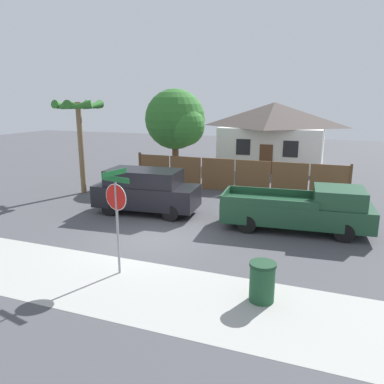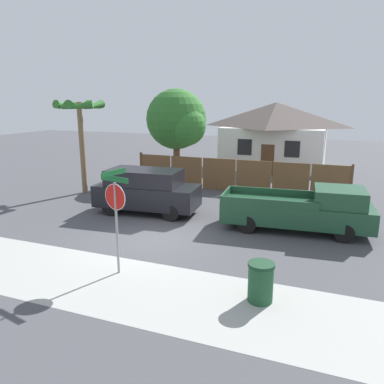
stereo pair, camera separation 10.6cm
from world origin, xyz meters
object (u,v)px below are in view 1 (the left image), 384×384
object	(u,v)px
house	(273,134)
trash_bin	(262,282)
oak_tree	(177,121)
palm_tree	(79,114)
red_suv	(146,190)
orange_pickup	(302,209)
stop_sign	(116,204)

from	to	relation	value
house	trash_bin	xyz separation A→B (m)	(2.89, -19.94, -1.97)
house	oak_tree	world-z (taller)	oak_tree
oak_tree	palm_tree	bearing A→B (deg)	-128.09
house	oak_tree	distance (m)	8.82
red_suv	orange_pickup	xyz separation A→B (m)	(6.71, 0.02, -0.19)
oak_tree	red_suv	xyz separation A→B (m)	(1.35, -6.80, -2.67)
stop_sign	palm_tree	bearing A→B (deg)	143.73
orange_pickup	stop_sign	size ratio (longest dim) A/B	1.87
oak_tree	stop_sign	bearing A→B (deg)	-74.76
orange_pickup	stop_sign	distance (m)	7.46
palm_tree	red_suv	world-z (taller)	palm_tree
house	palm_tree	xyz separation A→B (m)	(-8.32, -11.99, 1.75)
palm_tree	orange_pickup	xyz separation A→B (m)	(11.69, -2.15, -3.39)
oak_tree	red_suv	size ratio (longest dim) A/B	1.20
red_suv	trash_bin	size ratio (longest dim) A/B	4.57
red_suv	trash_bin	distance (m)	8.51
trash_bin	house	bearing A→B (deg)	98.24
oak_tree	orange_pickup	size ratio (longest dim) A/B	0.99
stop_sign	trash_bin	world-z (taller)	stop_sign
orange_pickup	stop_sign	xyz separation A→B (m)	(-4.66, -5.69, 1.23)
house	red_suv	world-z (taller)	house
palm_tree	trash_bin	distance (m)	14.24
orange_pickup	oak_tree	bearing A→B (deg)	135.34
house	palm_tree	size ratio (longest dim) A/B	1.57
house	palm_tree	bearing A→B (deg)	-124.77
oak_tree	stop_sign	xyz separation A→B (m)	(3.40, -12.48, -1.63)
trash_bin	stop_sign	bearing A→B (deg)	178.60
trash_bin	palm_tree	bearing A→B (deg)	144.65
oak_tree	orange_pickup	bearing A→B (deg)	-40.07
oak_tree	palm_tree	distance (m)	5.90
orange_pickup	house	bearing A→B (deg)	98.79
house	orange_pickup	distance (m)	14.63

